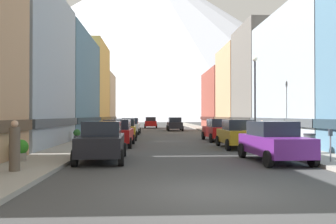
{
  "coord_description": "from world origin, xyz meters",
  "views": [
    {
      "loc": [
        -1.62,
        -9.1,
        2.04
      ],
      "look_at": [
        0.5,
        33.46,
        2.46
      ],
      "focal_mm": 37.3,
      "sensor_mm": 36.0,
      "label": 1
    }
  ],
  "objects_px": {
    "car_driving_0": "(151,122)",
    "trash_bin_right": "(310,143)",
    "car_right_2": "(219,130)",
    "car_left_1": "(118,133)",
    "car_right_1": "(237,134)",
    "potted_plant_0": "(77,135)",
    "potted_plant_1": "(21,149)",
    "streetlamp_right": "(255,86)",
    "pedestrian_1": "(262,132)",
    "parking_meter_near": "(330,140)",
    "car_left_2": "(125,129)",
    "car_left_3": "(130,126)",
    "pedestrian_0": "(15,147)",
    "car_driving_1": "(175,124)",
    "car_left_0": "(102,141)",
    "car_right_0": "(273,141)"
  },
  "relations": [
    {
      "from": "car_right_2",
      "to": "potted_plant_1",
      "type": "distance_m",
      "value": 16.78
    },
    {
      "from": "car_left_3",
      "to": "car_driving_0",
      "type": "distance_m",
      "value": 18.99
    },
    {
      "from": "car_left_1",
      "to": "car_right_0",
      "type": "relative_size",
      "value": 0.99
    },
    {
      "from": "car_left_2",
      "to": "car_left_1",
      "type": "bearing_deg",
      "value": -89.99
    },
    {
      "from": "car_right_1",
      "to": "potted_plant_0",
      "type": "distance_m",
      "value": 11.6
    },
    {
      "from": "trash_bin_right",
      "to": "potted_plant_1",
      "type": "distance_m",
      "value": 13.56
    },
    {
      "from": "car_left_2",
      "to": "streetlamp_right",
      "type": "relative_size",
      "value": 0.76
    },
    {
      "from": "car_left_1",
      "to": "parking_meter_near",
      "type": "distance_m",
      "value": 13.28
    },
    {
      "from": "car_left_2",
      "to": "potted_plant_0",
      "type": "height_order",
      "value": "car_left_2"
    },
    {
      "from": "potted_plant_1",
      "to": "car_left_2",
      "type": "bearing_deg",
      "value": 77.9
    },
    {
      "from": "car_driving_0",
      "to": "potted_plant_1",
      "type": "xyz_separation_m",
      "value": [
        -5.4,
        -41.93,
        -0.26
      ]
    },
    {
      "from": "car_left_0",
      "to": "car_right_2",
      "type": "xyz_separation_m",
      "value": [
        7.6,
        11.77,
        0.0
      ]
    },
    {
      "from": "car_right_1",
      "to": "potted_plant_1",
      "type": "distance_m",
      "value": 12.77
    },
    {
      "from": "car_right_1",
      "to": "pedestrian_0",
      "type": "height_order",
      "value": "pedestrian_0"
    },
    {
      "from": "car_left_1",
      "to": "streetlamp_right",
      "type": "relative_size",
      "value": 0.75
    },
    {
      "from": "car_right_2",
      "to": "potted_plant_1",
      "type": "relative_size",
      "value": 4.98
    },
    {
      "from": "parking_meter_near",
      "to": "potted_plant_1",
      "type": "distance_m",
      "value": 12.78
    },
    {
      "from": "car_left_3",
      "to": "parking_meter_near",
      "type": "xyz_separation_m",
      "value": [
        9.55,
        -23.85,
        0.11
      ]
    },
    {
      "from": "trash_bin_right",
      "to": "pedestrian_0",
      "type": "bearing_deg",
      "value": -158.35
    },
    {
      "from": "potted_plant_1",
      "to": "streetlamp_right",
      "type": "bearing_deg",
      "value": 33.64
    },
    {
      "from": "car_left_2",
      "to": "potted_plant_1",
      "type": "relative_size",
      "value": 4.97
    },
    {
      "from": "pedestrian_1",
      "to": "car_right_2",
      "type": "bearing_deg",
      "value": 126.69
    },
    {
      "from": "car_left_1",
      "to": "car_left_3",
      "type": "bearing_deg",
      "value": 90.0
    },
    {
      "from": "pedestrian_1",
      "to": "car_left_1",
      "type": "bearing_deg",
      "value": -173.72
    },
    {
      "from": "pedestrian_0",
      "to": "car_left_1",
      "type": "bearing_deg",
      "value": 77.52
    },
    {
      "from": "car_driving_0",
      "to": "trash_bin_right",
      "type": "height_order",
      "value": "car_driving_0"
    },
    {
      "from": "car_left_0",
      "to": "car_right_1",
      "type": "height_order",
      "value": "same"
    },
    {
      "from": "streetlamp_right",
      "to": "pedestrian_1",
      "type": "bearing_deg",
      "value": 55.97
    },
    {
      "from": "car_left_1",
      "to": "potted_plant_1",
      "type": "distance_m",
      "value": 9.04
    },
    {
      "from": "potted_plant_1",
      "to": "pedestrian_0",
      "type": "relative_size",
      "value": 0.52
    },
    {
      "from": "car_left_1",
      "to": "car_left_2",
      "type": "bearing_deg",
      "value": 90.01
    },
    {
      "from": "pedestrian_0",
      "to": "pedestrian_1",
      "type": "bearing_deg",
      "value": 44.23
    },
    {
      "from": "parking_meter_near",
      "to": "streetlamp_right",
      "type": "xyz_separation_m",
      "value": [
        -0.4,
        9.01,
        2.97
      ]
    },
    {
      "from": "pedestrian_0",
      "to": "potted_plant_0",
      "type": "bearing_deg",
      "value": 93.15
    },
    {
      "from": "car_left_0",
      "to": "pedestrian_1",
      "type": "relative_size",
      "value": 2.89
    },
    {
      "from": "car_left_0",
      "to": "trash_bin_right",
      "type": "relative_size",
      "value": 4.57
    },
    {
      "from": "car_right_1",
      "to": "potted_plant_0",
      "type": "xyz_separation_m",
      "value": [
        -10.8,
        4.22,
        -0.3
      ]
    },
    {
      "from": "potted_plant_1",
      "to": "potted_plant_0",
      "type": "bearing_deg",
      "value": 90.0
    },
    {
      "from": "trash_bin_right",
      "to": "potted_plant_1",
      "type": "xyz_separation_m",
      "value": [
        -13.35,
        -2.38,
        -0.0
      ]
    },
    {
      "from": "car_left_3",
      "to": "car_driving_1",
      "type": "bearing_deg",
      "value": 58.35
    },
    {
      "from": "car_right_2",
      "to": "car_right_1",
      "type": "bearing_deg",
      "value": -90.03
    },
    {
      "from": "car_right_1",
      "to": "streetlamp_right",
      "type": "relative_size",
      "value": 0.76
    },
    {
      "from": "car_driving_1",
      "to": "car_left_1",
      "type": "bearing_deg",
      "value": -103.01
    },
    {
      "from": "car_right_2",
      "to": "car_left_0",
      "type": "bearing_deg",
      "value": -122.88
    },
    {
      "from": "trash_bin_right",
      "to": "potted_plant_0",
      "type": "relative_size",
      "value": 1.11
    },
    {
      "from": "car_right_2",
      "to": "car_left_1",
      "type": "bearing_deg",
      "value": -149.99
    },
    {
      "from": "car_right_0",
      "to": "car_driving_0",
      "type": "distance_m",
      "value": 41.88
    },
    {
      "from": "trash_bin_right",
      "to": "potted_plant_0",
      "type": "distance_m",
      "value": 15.9
    },
    {
      "from": "car_left_2",
      "to": "streetlamp_right",
      "type": "bearing_deg",
      "value": -36.22
    },
    {
      "from": "car_left_2",
      "to": "pedestrian_0",
      "type": "relative_size",
      "value": 2.58
    }
  ]
}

